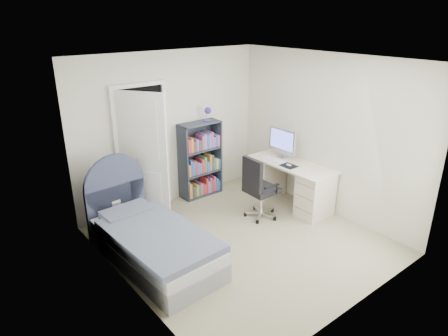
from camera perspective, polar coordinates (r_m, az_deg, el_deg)
room_shell at (r=5.24m, az=2.76°, el=1.43°), size 3.50×3.70×2.60m
door at (r=6.19m, az=-11.56°, el=2.06°), size 0.92×0.70×2.06m
bed at (r=5.34m, az=-10.37°, el=-10.14°), size 1.03×2.02×1.22m
nightstand at (r=6.04m, az=-15.02°, el=-5.80°), size 0.36×0.36×0.54m
floor_lamp at (r=6.25m, az=-11.82°, el=-2.15°), size 0.21×0.21×1.44m
bookcase at (r=6.94m, az=-3.34°, el=0.84°), size 0.73×0.31×1.56m
desk at (r=6.74m, az=9.39°, el=-1.94°), size 0.60×1.50×1.23m
office_chair at (r=6.15m, az=4.87°, el=-2.49°), size 0.52×0.53×1.01m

